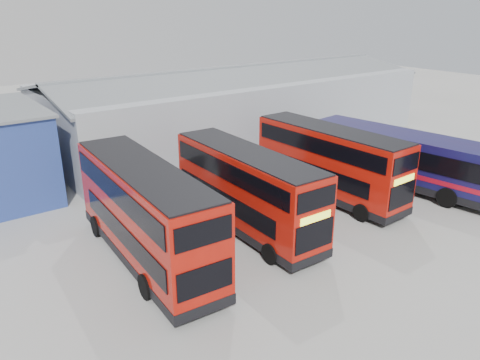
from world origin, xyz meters
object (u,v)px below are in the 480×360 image
at_px(maintenance_shed, 238,106).
at_px(double_decker_left, 146,215).
at_px(double_decker_centre, 247,191).
at_px(double_decker_right, 329,163).
at_px(single_decker_blue, 404,160).

bearing_deg(maintenance_shed, double_decker_left, -137.24).
xyz_separation_m(double_decker_left, double_decker_centre, (5.24, -0.11, -0.14)).
height_order(double_decker_right, single_decker_blue, double_decker_right).
height_order(maintenance_shed, single_decker_blue, maintenance_shed).
relative_size(double_decker_centre, double_decker_right, 0.99).
relative_size(maintenance_shed, single_decker_blue, 2.50).
height_order(maintenance_shed, double_decker_centre, maintenance_shed).
xyz_separation_m(maintenance_shed, double_decker_left, (-15.00, -13.87, -0.46)).
distance_m(maintenance_shed, double_decker_right, 13.93).
height_order(double_decker_left, single_decker_blue, double_decker_left).
distance_m(maintenance_shed, double_decker_centre, 17.06).
bearing_deg(double_decker_centre, maintenance_shed, 56.88).
bearing_deg(single_decker_blue, double_decker_left, -11.29).
distance_m(double_decker_centre, single_decker_blue, 11.27).
bearing_deg(double_decker_left, double_decker_centre, -177.70).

